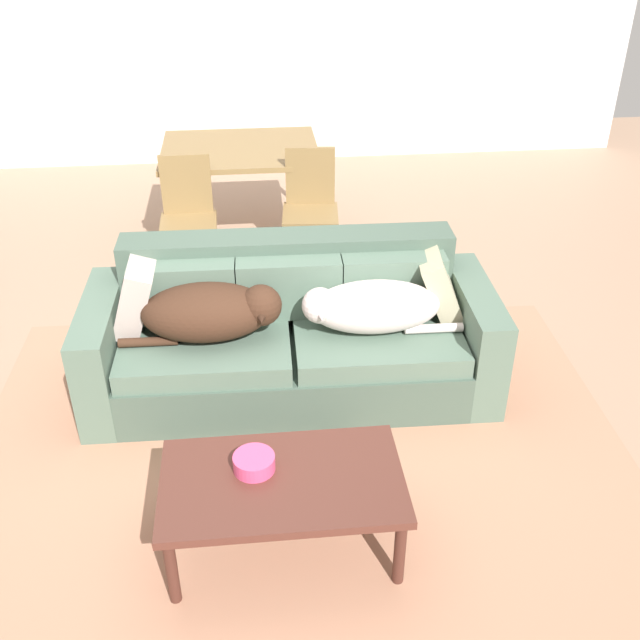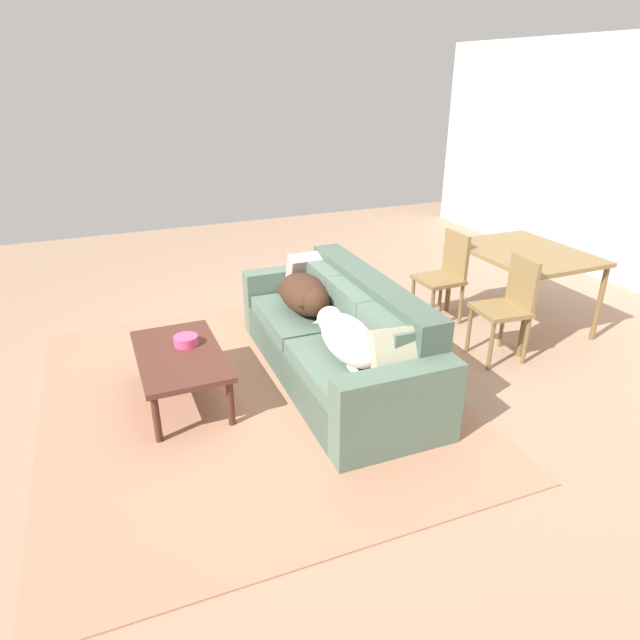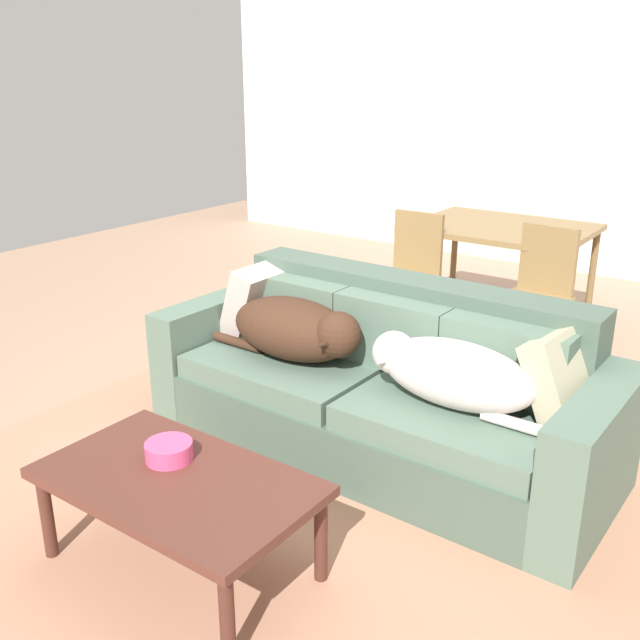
# 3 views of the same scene
# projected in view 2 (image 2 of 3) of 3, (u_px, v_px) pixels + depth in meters

# --- Properties ---
(ground_plane) EXTENTS (10.00, 10.00, 0.00)m
(ground_plane) POSITION_uv_depth(u_px,v_px,m) (322.00, 361.00, 4.79)
(ground_plane) COLOR tan
(area_rug) EXTENTS (3.47, 3.06, 0.01)m
(area_rug) POSITION_uv_depth(u_px,v_px,m) (249.00, 394.00, 4.29)
(area_rug) COLOR tan
(area_rug) RESTS_ON ground
(couch) EXTENTS (2.30, 0.93, 0.83)m
(couch) POSITION_uv_depth(u_px,v_px,m) (340.00, 340.00, 4.43)
(couch) COLOR #45594B
(couch) RESTS_ON ground
(dog_on_left_cushion) EXTENTS (0.88, 0.41, 0.31)m
(dog_on_left_cushion) POSITION_uv_depth(u_px,v_px,m) (306.00, 295.00, 4.64)
(dog_on_left_cushion) COLOR #3E2518
(dog_on_left_cushion) RESTS_ON couch
(dog_on_right_cushion) EXTENTS (0.88, 0.33, 0.29)m
(dog_on_right_cushion) POSITION_uv_depth(u_px,v_px,m) (347.00, 337.00, 3.92)
(dog_on_right_cushion) COLOR silver
(dog_on_right_cushion) RESTS_ON couch
(throw_pillow_by_left_arm) EXTENTS (0.26, 0.39, 0.42)m
(throw_pillow_by_left_arm) POSITION_uv_depth(u_px,v_px,m) (308.00, 274.00, 5.06)
(throw_pillow_by_left_arm) COLOR #B8A59A
(throw_pillow_by_left_arm) RESTS_ON couch
(throw_pillow_by_right_arm) EXTENTS (0.31, 0.41, 0.40)m
(throw_pillow_by_right_arm) POSITION_uv_depth(u_px,v_px,m) (400.00, 356.00, 3.61)
(throw_pillow_by_right_arm) COLOR #B1AA89
(throw_pillow_by_right_arm) RESTS_ON couch
(coffee_table) EXTENTS (1.04, 0.60, 0.41)m
(coffee_table) POSITION_uv_depth(u_px,v_px,m) (180.00, 358.00, 4.08)
(coffee_table) COLOR #552C23
(coffee_table) RESTS_ON ground
(bowl_on_coffee_table) EXTENTS (0.18, 0.18, 0.07)m
(bowl_on_coffee_table) POSITION_uv_depth(u_px,v_px,m) (186.00, 340.00, 4.17)
(bowl_on_coffee_table) COLOR #EA4C7F
(bowl_on_coffee_table) RESTS_ON coffee_table
(dining_table) EXTENTS (1.20, 0.96, 0.76)m
(dining_table) POSITION_uv_depth(u_px,v_px,m) (525.00, 258.00, 5.21)
(dining_table) COLOR olive
(dining_table) RESTS_ON ground
(dining_chair_near_left) EXTENTS (0.41, 0.41, 0.89)m
(dining_chair_near_left) POSITION_uv_depth(u_px,v_px,m) (445.00, 273.00, 5.40)
(dining_chair_near_left) COLOR olive
(dining_chair_near_left) RESTS_ON ground
(dining_chair_near_right) EXTENTS (0.44, 0.44, 0.90)m
(dining_chair_near_right) POSITION_uv_depth(u_px,v_px,m) (509.00, 303.00, 4.66)
(dining_chair_near_right) COLOR olive
(dining_chair_near_right) RESTS_ON ground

